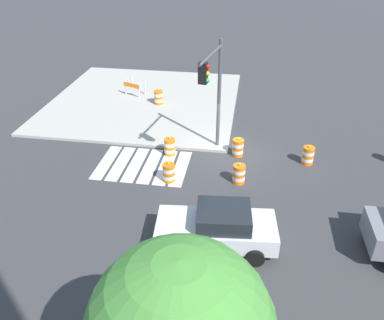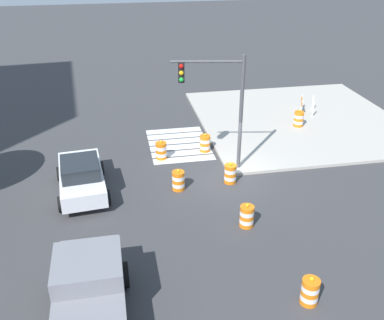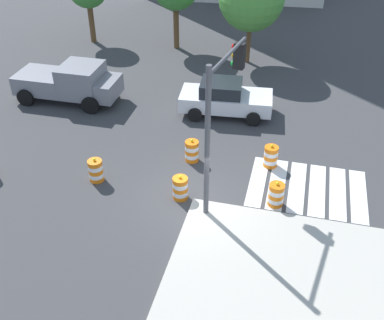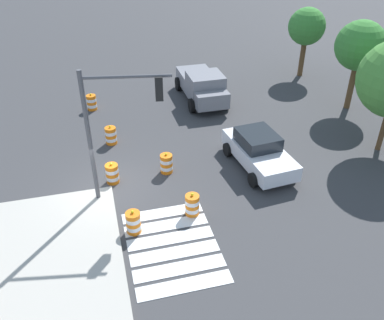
# 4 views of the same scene
# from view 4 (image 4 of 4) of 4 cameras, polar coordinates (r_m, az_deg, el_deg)

# --- Properties ---
(ground_plane) EXTENTS (120.00, 120.00, 0.00)m
(ground_plane) POSITION_cam_4_polar(r_m,az_deg,el_deg) (18.16, -11.01, -3.97)
(ground_plane) COLOR #38383A
(crosswalk_stripes) EXTENTS (4.35, 3.20, 0.02)m
(crosswalk_stripes) POSITION_cam_4_polar(r_m,az_deg,el_deg) (15.25, -2.72, -11.73)
(crosswalk_stripes) COLOR silver
(crosswalk_stripes) RESTS_ON ground
(sports_car) EXTENTS (4.46, 2.45, 1.63)m
(sports_car) POSITION_cam_4_polar(r_m,az_deg,el_deg) (19.16, 9.21, 1.30)
(sports_car) COLOR silver
(sports_car) RESTS_ON ground
(pickup_truck) EXTENTS (5.17, 2.38, 1.92)m
(pickup_truck) POSITION_cam_4_polar(r_m,az_deg,el_deg) (25.29, 1.47, 10.20)
(pickup_truck) COLOR slate
(pickup_truck) RESTS_ON ground
(traffic_barrel_near_corner) EXTENTS (0.56, 0.56, 1.02)m
(traffic_barrel_near_corner) POSITION_cam_4_polar(r_m,az_deg,el_deg) (21.25, -11.16, 3.35)
(traffic_barrel_near_corner) COLOR orange
(traffic_barrel_near_corner) RESTS_ON ground
(traffic_barrel_crosswalk_end) EXTENTS (0.56, 0.56, 1.02)m
(traffic_barrel_crosswalk_end) POSITION_cam_4_polar(r_m,az_deg,el_deg) (16.26, 0.03, -6.23)
(traffic_barrel_crosswalk_end) COLOR orange
(traffic_barrel_crosswalk_end) RESTS_ON ground
(traffic_barrel_median_near) EXTENTS (0.56, 0.56, 1.02)m
(traffic_barrel_median_near) POSITION_cam_4_polar(r_m,az_deg,el_deg) (18.68, -3.56, -0.49)
(traffic_barrel_median_near) COLOR orange
(traffic_barrel_median_near) RESTS_ON ground
(traffic_barrel_median_far) EXTENTS (0.56, 0.56, 1.02)m
(traffic_barrel_median_far) POSITION_cam_4_polar(r_m,az_deg,el_deg) (18.32, -10.99, -1.85)
(traffic_barrel_median_far) COLOR orange
(traffic_barrel_median_far) RESTS_ON ground
(traffic_barrel_far_curb) EXTENTS (0.56, 0.56, 1.02)m
(traffic_barrel_far_curb) POSITION_cam_4_polar(r_m,az_deg,el_deg) (25.07, -13.72, 7.75)
(traffic_barrel_far_curb) COLOR orange
(traffic_barrel_far_curb) RESTS_ON ground
(traffic_barrel_lane_center) EXTENTS (0.56, 0.56, 1.02)m
(traffic_barrel_lane_center) POSITION_cam_4_polar(r_m,az_deg,el_deg) (15.62, -8.11, -8.56)
(traffic_barrel_lane_center) COLOR orange
(traffic_barrel_lane_center) RESTS_ON ground
(traffic_light_pole) EXTENTS (0.76, 3.25, 5.50)m
(traffic_light_pole) POSITION_cam_4_polar(r_m,az_deg,el_deg) (15.48, -10.32, 6.26)
(traffic_light_pole) COLOR #4C4C51
(traffic_light_pole) RESTS_ON sidewalk_corner
(street_tree_streetside_near) EXTENTS (2.44, 2.44, 4.61)m
(street_tree_streetside_near) POSITION_cam_4_polar(r_m,az_deg,el_deg) (29.56, 15.59, 17.31)
(street_tree_streetside_near) COLOR brown
(street_tree_streetside_near) RESTS_ON ground
(street_tree_streetside_far) EXTENTS (2.75, 2.75, 5.12)m
(street_tree_streetside_far) POSITION_cam_4_polar(r_m,az_deg,el_deg) (25.20, 22.25, 14.38)
(street_tree_streetside_far) COLOR brown
(street_tree_streetside_far) RESTS_ON ground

